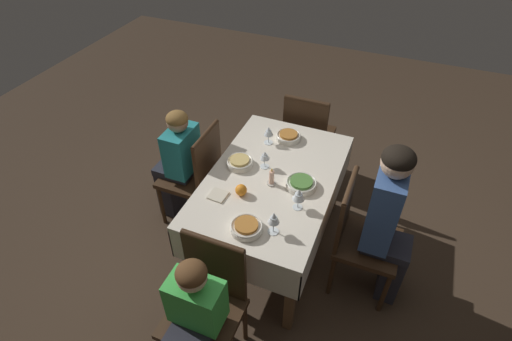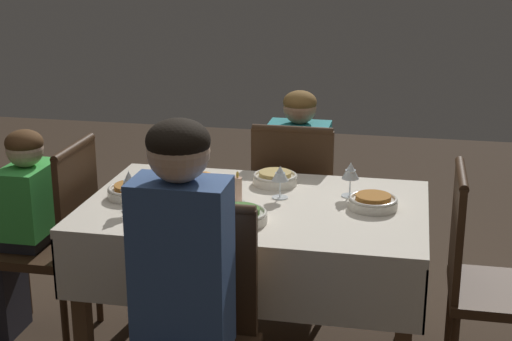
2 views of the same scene
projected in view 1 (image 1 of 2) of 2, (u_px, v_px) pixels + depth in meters
The scene contains 20 objects.
ground_plane at pixel (270, 244), 3.27m from camera, with size 8.00×8.00×0.00m, color #3D2D21.
dining_table at pixel (272, 187), 2.85m from camera, with size 1.37×0.87×0.73m.
chair_north at pixel (359, 233), 2.70m from camera, with size 0.42×0.42×0.93m.
chair_east at pixel (208, 301), 2.31m from camera, with size 0.42×0.42×0.93m.
chair_south at pixel (196, 172), 3.17m from camera, with size 0.42×0.42×0.93m.
chair_west at pixel (307, 133), 3.58m from camera, with size 0.42×0.42×0.93m.
person_adult_denim at pixel (389, 219), 2.52m from camera, with size 0.30×0.34×1.26m.
person_child_green at pixel (193, 324), 2.17m from camera, with size 0.33×0.30×0.97m.
person_child_teal at pixel (177, 161), 3.18m from camera, with size 0.30×0.33×1.05m.
bowl_north at pixel (301, 184), 2.70m from camera, with size 0.21×0.21×0.06m.
wine_glass_north at pixel (299, 195), 2.49m from camera, with size 0.08×0.08×0.16m.
bowl_east at pixel (246, 227), 2.41m from camera, with size 0.20×0.20×0.06m.
wine_glass_east at pixel (274, 218), 2.34m from camera, with size 0.07×0.07×0.16m.
bowl_south at pixel (240, 162), 2.87m from camera, with size 0.19×0.19×0.06m.
wine_glass_south at pixel (265, 156), 2.81m from camera, with size 0.07×0.07×0.14m.
bowl_west at pixel (288, 136), 3.11m from camera, with size 0.19×0.19×0.06m.
wine_glass_west at pixel (269, 132), 3.02m from camera, with size 0.07×0.07×0.15m.
candle_centerpiece at pixel (272, 179), 2.70m from camera, with size 0.06×0.06×0.14m.
orange_fruit at pixel (241, 190), 2.63m from camera, with size 0.08×0.08×0.08m, color orange.
napkin_red_folded at pixel (218, 195), 2.64m from camera, with size 0.12×0.12×0.01m.
Camera 1 is at (1.97, 0.68, 2.59)m, focal length 28.00 mm.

